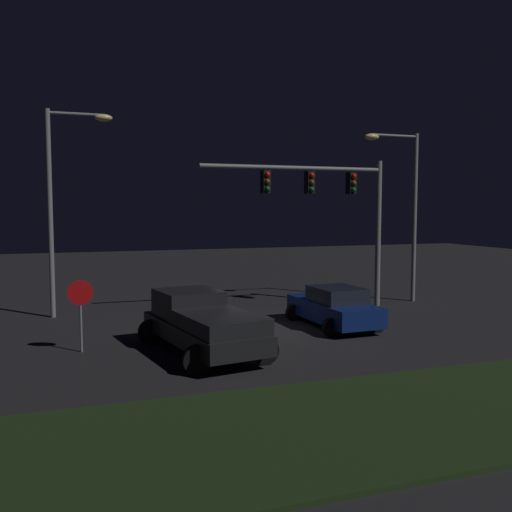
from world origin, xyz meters
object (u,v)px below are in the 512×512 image
object	(u,v)px
street_lamp_left	(63,188)
stop_sign	(80,302)
street_lamp_right	(404,195)
car_sedan	(334,307)
traffic_signal_gantry	(330,197)
pickup_truck	(201,320)

from	to	relation	value
street_lamp_left	stop_sign	world-z (taller)	street_lamp_left
street_lamp_right	car_sedan	bearing A→B (deg)	-144.58
street_lamp_left	street_lamp_right	xyz separation A→B (m)	(15.07, -1.39, -0.22)
traffic_signal_gantry	street_lamp_right	xyz separation A→B (m)	(4.19, 0.64, 0.11)
pickup_truck	stop_sign	bearing A→B (deg)	60.80
street_lamp_left	traffic_signal_gantry	bearing A→B (deg)	-10.57
pickup_truck	car_sedan	bearing A→B (deg)	-79.21
street_lamp_left	stop_sign	xyz separation A→B (m)	(0.32, -6.24, -3.66)
car_sedan	street_lamp_left	bearing A→B (deg)	57.91
street_lamp_right	stop_sign	bearing A→B (deg)	-161.81
car_sedan	street_lamp_right	size ratio (longest dim) A/B	0.57
pickup_truck	street_lamp_left	xyz separation A→B (m)	(-3.79, 7.49, 4.23)
street_lamp_left	street_lamp_right	bearing A→B (deg)	-5.27
traffic_signal_gantry	street_lamp_left	distance (m)	11.07
traffic_signal_gantry	stop_sign	xyz separation A→B (m)	(-10.55, -4.21, -3.34)
traffic_signal_gantry	stop_sign	world-z (taller)	traffic_signal_gantry
traffic_signal_gantry	street_lamp_left	world-z (taller)	street_lamp_left
pickup_truck	traffic_signal_gantry	world-z (taller)	traffic_signal_gantry
pickup_truck	stop_sign	distance (m)	3.72
car_sedan	stop_sign	size ratio (longest dim) A/B	2.00
street_lamp_left	pickup_truck	bearing A→B (deg)	-63.17
car_sedan	street_lamp_left	world-z (taller)	street_lamp_left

